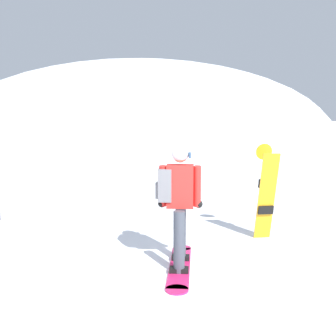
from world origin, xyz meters
TOP-DOWN VIEW (x-y plane):
  - ground_plane at (0.00, 0.00)m, footprint 300.00×300.00m
  - ridge_peak_main at (1.27, 29.00)m, footprint 30.34×27.31m
  - snowboarder_main at (-0.46, 0.78)m, footprint 0.65×1.80m
  - spare_snowboard at (1.20, 1.82)m, footprint 0.28×0.41m
  - rock_dark at (0.63, 5.40)m, footprint 0.53×0.45m

SIDE VIEW (x-z plane):
  - ground_plane at x=0.00m, z-range 0.00..0.00m
  - ridge_peak_main at x=1.27m, z-range -6.39..6.39m
  - rock_dark at x=0.63m, z-range -0.18..0.18m
  - spare_snowboard at x=1.20m, z-range 0.01..1.63m
  - snowboarder_main at x=-0.46m, z-range 0.06..1.78m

